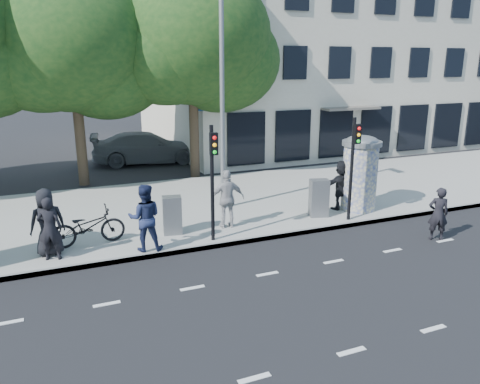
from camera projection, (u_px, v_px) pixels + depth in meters
name	position (u px, v px, depth m)	size (l,w,h in m)	color
ground	(294.00, 299.00, 10.71)	(120.00, 120.00, 0.00)	black
sidewalk	(196.00, 206.00, 17.36)	(40.00, 8.00, 0.15)	gray
curb	(236.00, 243.00, 13.85)	(40.00, 0.10, 0.16)	slate
lane_dash_near	(351.00, 351.00, 8.76)	(32.00, 0.12, 0.01)	silver
lane_dash_far	(267.00, 274.00, 11.96)	(32.00, 0.12, 0.01)	silver
ad_column_right	(360.00, 171.00, 16.41)	(1.36, 1.36, 2.65)	beige
traffic_pole_near	(213.00, 172.00, 13.26)	(0.22, 0.31, 3.40)	black
traffic_pole_far	(353.00, 159.00, 15.05)	(0.22, 0.31, 3.40)	black
street_lamp	(223.00, 76.00, 15.62)	(0.25, 0.93, 8.00)	slate
tree_near_left	(71.00, 41.00, 19.07)	(6.80, 6.80, 8.97)	#38281C
tree_center	(192.00, 37.00, 20.51)	(7.00, 7.00, 9.30)	#38281C
building	(308.00, 50.00, 31.33)	(20.30, 15.85, 12.00)	#BEB69F
ped_a	(47.00, 222.00, 12.56)	(0.91, 0.59, 1.87)	black
ped_b	(50.00, 229.00, 12.28)	(0.63, 0.41, 1.72)	black
ped_c	(145.00, 218.00, 12.88)	(0.92, 0.72, 1.89)	#1A2243
ped_e	(228.00, 199.00, 14.69)	(1.09, 0.62, 1.87)	#98989B
ped_f	(342.00, 185.00, 16.57)	(1.64, 0.59, 1.77)	black
man_road	(438.00, 214.00, 14.08)	(0.60, 0.39, 1.65)	black
bicycle	(88.00, 227.00, 13.37)	(2.06, 0.72, 1.08)	black
cabinet_left	(172.00, 215.00, 14.22)	(0.56, 0.41, 1.18)	slate
cabinet_right	(319.00, 198.00, 15.84)	(0.61, 0.44, 1.28)	slate
car_right	(147.00, 148.00, 24.95)	(5.70, 2.32, 1.65)	slate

